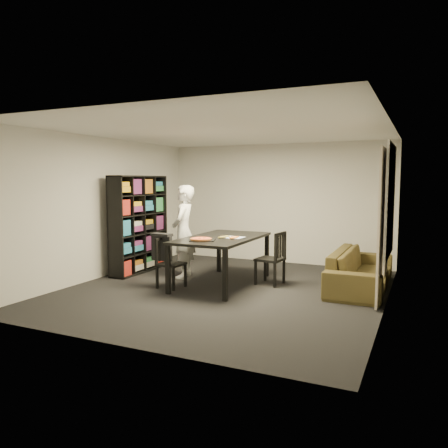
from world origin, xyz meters
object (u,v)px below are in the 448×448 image
at_px(chair_right, 275,255).
at_px(baking_tray, 203,240).
at_px(dining_table, 222,241).
at_px(chair_left, 167,259).
at_px(sofa, 361,270).
at_px(person, 184,232).
at_px(pepperoni_pizza, 201,239).
at_px(bookshelf, 139,224).

xyz_separation_m(chair_right, baking_tray, (-0.95, -0.87, 0.31)).
bearing_deg(dining_table, chair_left, -143.40).
relative_size(baking_tray, sofa, 0.18).
bearing_deg(sofa, person, 99.25).
height_order(dining_table, sofa, dining_table).
relative_size(pepperoni_pizza, sofa, 0.16).
relative_size(chair_right, pepperoni_pizza, 2.64).
distance_m(chair_right, baking_tray, 1.32).
bearing_deg(baking_tray, chair_right, 42.40).
height_order(chair_right, pepperoni_pizza, chair_right).
xyz_separation_m(person, sofa, (3.12, 0.51, -0.54)).
xyz_separation_m(bookshelf, pepperoni_pizza, (1.83, -0.86, -0.09)).
bearing_deg(person, baking_tray, 32.56).
height_order(person, sofa, person).
height_order(bookshelf, person, bookshelf).
height_order(chair_right, person, person).
bearing_deg(person, pepperoni_pizza, 30.53).
height_order(chair_right, sofa, chair_right).
bearing_deg(chair_right, pepperoni_pizza, -38.59).
relative_size(bookshelf, pepperoni_pizza, 5.43).
height_order(bookshelf, sofa, bookshelf).
relative_size(baking_tray, pepperoni_pizza, 1.14).
height_order(bookshelf, chair_right, bookshelf).
xyz_separation_m(chair_left, chair_right, (1.60, 0.91, 0.04)).
bearing_deg(chair_right, person, -77.62).
xyz_separation_m(bookshelf, person, (1.06, -0.09, -0.09)).
distance_m(bookshelf, chair_left, 1.54).
bearing_deg(pepperoni_pizza, chair_right, 43.73).
distance_m(chair_left, chair_right, 1.85).
bearing_deg(baking_tray, pepperoni_pizza, -97.36).
height_order(chair_left, chair_right, chair_right).
bearing_deg(sofa, chair_left, 113.14).
bearing_deg(person, bookshelf, -109.19).
bearing_deg(pepperoni_pizza, person, 134.92).
relative_size(chair_left, sofa, 0.39).
height_order(bookshelf, chair_left, bookshelf).
xyz_separation_m(chair_left, sofa, (2.99, 1.28, -0.16)).
xyz_separation_m(person, baking_tray, (0.78, -0.73, -0.02)).
relative_size(chair_left, baking_tray, 2.12).
relative_size(chair_left, person, 0.49).
bearing_deg(dining_table, bookshelf, 171.21).
bearing_deg(chair_right, dining_table, -59.72).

